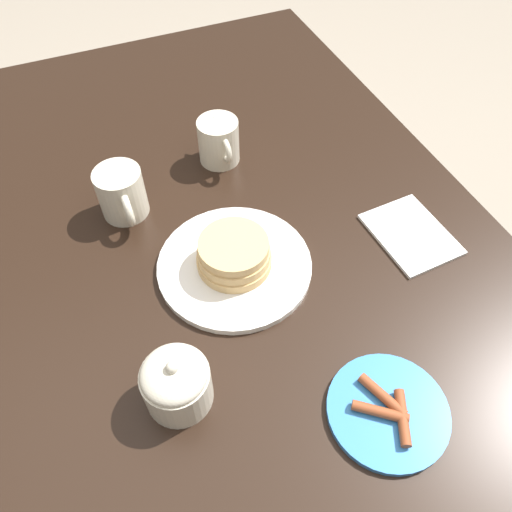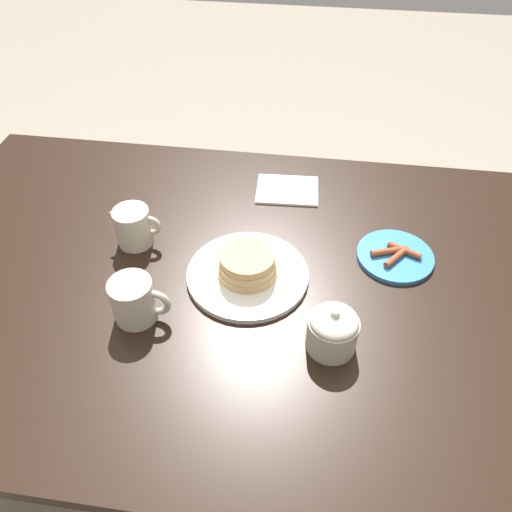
# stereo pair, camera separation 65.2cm
# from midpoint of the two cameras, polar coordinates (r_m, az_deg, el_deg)

# --- Properties ---
(ground_plane) EXTENTS (8.00, 8.00, 0.00)m
(ground_plane) POSITION_cam_midpoint_polar(r_m,az_deg,el_deg) (1.53, 10.51, -19.71)
(ground_plane) COLOR gray
(dining_table) EXTENTS (1.46, 0.94, 0.73)m
(dining_table) POSITION_cam_midpoint_polar(r_m,az_deg,el_deg) (0.97, 15.84, -7.75)
(dining_table) COLOR black
(dining_table) RESTS_ON ground_plane
(pancake_plate) EXTENTS (0.25, 0.25, 0.06)m
(pancake_plate) POSITION_cam_midpoint_polar(r_m,az_deg,el_deg) (0.86, 19.34, -5.30)
(pancake_plate) COLOR white
(pancake_plate) RESTS_ON dining_table
(side_plate_bacon) EXTENTS (0.16, 0.16, 0.02)m
(side_plate_bacon) POSITION_cam_midpoint_polar(r_m,az_deg,el_deg) (0.87, 36.47, -18.56)
(side_plate_bacon) COLOR #337AC6
(side_plate_bacon) RESTS_ON dining_table
(coffee_mug) EXTENTS (0.11, 0.08, 0.09)m
(coffee_mug) POSITION_cam_midpoint_polar(r_m,az_deg,el_deg) (0.87, 5.72, 2.30)
(coffee_mug) COLOR beige
(coffee_mug) RESTS_ON dining_table
(creamer_pitcher) EXTENTS (0.12, 0.08, 0.10)m
(creamer_pitcher) POSITION_cam_midpoint_polar(r_m,az_deg,el_deg) (0.99, 14.50, 8.55)
(creamer_pitcher) COLOR beige
(creamer_pitcher) RESTS_ON dining_table
(sugar_bowl) EXTENTS (0.09, 0.09, 0.10)m
(sugar_bowl) POSITION_cam_midpoint_polar(r_m,az_deg,el_deg) (0.73, 18.21, -19.07)
(sugar_bowl) COLOR beige
(sugar_bowl) RESTS_ON dining_table
(napkin) EXTENTS (0.16, 0.13, 0.01)m
(napkin) POSITION_cam_midpoint_polar(r_m,az_deg,el_deg) (1.04, 34.12, -1.93)
(napkin) COLOR white
(napkin) RESTS_ON dining_table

